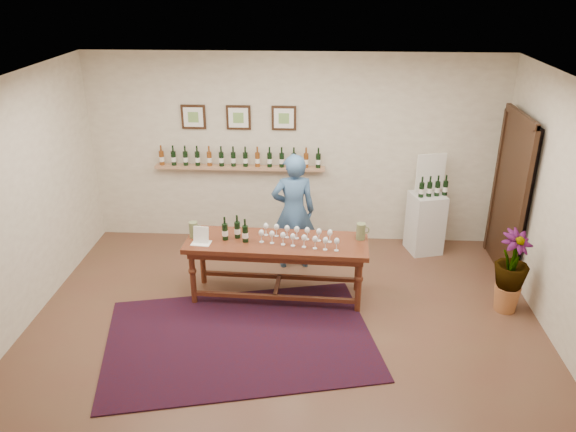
# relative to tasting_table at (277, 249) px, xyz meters

# --- Properties ---
(ground) EXTENTS (6.00, 6.00, 0.00)m
(ground) POSITION_rel_tasting_table_xyz_m (0.14, -0.75, -0.67)
(ground) COLOR brown
(ground) RESTS_ON ground
(room_shell) EXTENTS (6.00, 6.00, 6.00)m
(room_shell) POSITION_rel_tasting_table_xyz_m (2.25, 1.10, 0.45)
(room_shell) COLOR #EBE3C8
(room_shell) RESTS_ON ground
(rug) EXTENTS (3.31, 2.56, 0.02)m
(rug) POSITION_rel_tasting_table_xyz_m (-0.35, -0.93, -0.66)
(rug) COLOR #400B0E
(rug) RESTS_ON ground
(tasting_table) EXTENTS (2.25, 0.79, 0.79)m
(tasting_table) POSITION_rel_tasting_table_xyz_m (0.00, 0.00, 0.00)
(tasting_table) COLOR #4B1D12
(tasting_table) RESTS_ON ground
(table_glasses) EXTENTS (1.26, 0.52, 0.17)m
(table_glasses) POSITION_rel_tasting_table_xyz_m (0.23, -0.03, 0.20)
(table_glasses) COLOR white
(table_glasses) RESTS_ON tasting_table
(table_bottles) EXTENTS (0.33, 0.22, 0.32)m
(table_bottles) POSITION_rel_tasting_table_xyz_m (-0.50, 0.02, 0.28)
(table_bottles) COLOR black
(table_bottles) RESTS_ON tasting_table
(pitcher_left) EXTENTS (0.13, 0.13, 0.20)m
(pitcher_left) POSITION_rel_tasting_table_xyz_m (-1.03, 0.05, 0.22)
(pitcher_left) COLOR #687348
(pitcher_left) RESTS_ON tasting_table
(pitcher_right) EXTENTS (0.14, 0.14, 0.21)m
(pitcher_right) POSITION_rel_tasting_table_xyz_m (1.02, 0.11, 0.22)
(pitcher_right) COLOR #687348
(pitcher_right) RESTS_ON tasting_table
(menu_card) EXTENTS (0.24, 0.19, 0.21)m
(menu_card) POSITION_rel_tasting_table_xyz_m (-0.91, -0.10, 0.22)
(menu_card) COLOR white
(menu_card) RESTS_ON tasting_table
(display_pedestal) EXTENTS (0.54, 0.54, 0.89)m
(display_pedestal) POSITION_rel_tasting_table_xyz_m (2.06, 1.39, -0.23)
(display_pedestal) COLOR silver
(display_pedestal) RESTS_ON ground
(pedestal_bottles) EXTENTS (0.32, 0.16, 0.31)m
(pedestal_bottles) POSITION_rel_tasting_table_xyz_m (2.11, 1.34, 0.37)
(pedestal_bottles) COLOR black
(pedestal_bottles) RESTS_ON display_pedestal
(info_sign) EXTENTS (0.42, 0.13, 0.60)m
(info_sign) POSITION_rel_tasting_table_xyz_m (2.08, 1.50, 0.51)
(info_sign) COLOR white
(info_sign) RESTS_ON display_pedestal
(potted_plant) EXTENTS (0.64, 0.64, 0.90)m
(potted_plant) POSITION_rel_tasting_table_xyz_m (2.80, -0.15, -0.14)
(potted_plant) COLOR #A86538
(potted_plant) RESTS_ON ground
(person) EXTENTS (0.65, 0.48, 1.63)m
(person) POSITION_rel_tasting_table_xyz_m (0.17, 0.83, 0.15)
(person) COLOR #3B608C
(person) RESTS_ON ground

